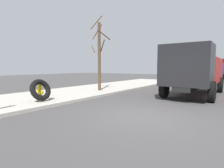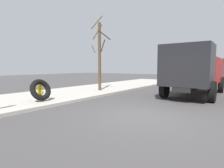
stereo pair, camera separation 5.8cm
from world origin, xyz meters
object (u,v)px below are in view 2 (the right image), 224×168
(dump_truck_green, at_px, (203,69))
(dump_truck_blue, at_px, (213,69))
(dump_truck_red, at_px, (195,70))
(fire_hydrant, at_px, (40,90))
(bare_tree, at_px, (99,54))
(loose_tire, at_px, (41,90))

(dump_truck_green, distance_m, dump_truck_blue, 6.75)
(dump_truck_blue, bearing_deg, dump_truck_red, -176.74)
(fire_hydrant, xyz_separation_m, bare_tree, (4.91, 0.12, 2.11))
(loose_tire, bearing_deg, dump_truck_blue, -11.31)
(loose_tire, bearing_deg, dump_truck_green, -15.33)
(dump_truck_red, bearing_deg, dump_truck_blue, 3.26)
(fire_hydrant, xyz_separation_m, dump_truck_green, (16.25, -4.81, 0.97))
(dump_truck_green, distance_m, bare_tree, 12.41)
(dump_truck_green, relative_size, dump_truck_blue, 1.00)
(fire_hydrant, bearing_deg, dump_truck_green, -16.48)
(fire_hydrant, xyz_separation_m, loose_tire, (-0.16, -0.31, 0.07))
(dump_truck_green, relative_size, bare_tree, 1.30)
(bare_tree, bearing_deg, dump_truck_green, -23.51)
(fire_hydrant, relative_size, dump_truck_green, 0.13)
(fire_hydrant, xyz_separation_m, dump_truck_red, (7.29, -5.84, 0.97))
(dump_truck_green, height_order, bare_tree, bare_tree)
(fire_hydrant, xyz_separation_m, dump_truck_blue, (22.99, -4.94, 0.97))
(bare_tree, bearing_deg, loose_tire, -175.09)
(dump_truck_blue, bearing_deg, bare_tree, 164.35)
(bare_tree, bearing_deg, dump_truck_red, -68.26)
(dump_truck_red, bearing_deg, dump_truck_green, 6.55)
(loose_tire, distance_m, dump_truck_red, 9.31)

